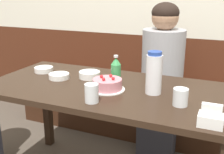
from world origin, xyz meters
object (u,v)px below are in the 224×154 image
object	(u,v)px
glass_tumbler_short	(92,93)
glass_water_tall	(180,97)
bowl_side_dish	(90,75)
person_teal_shirt	(162,83)
soju_bottle	(116,70)
bowl_rice_small	(44,69)
birthday_cake	(107,84)
napkin_holder	(211,118)
bowl_soup_white	(59,76)
water_pitcher	(154,73)
bench_seat	(144,113)

from	to	relation	value
glass_tumbler_short	glass_water_tall	bearing A→B (deg)	17.73
bowl_side_dish	glass_tumbler_short	size ratio (longest dim) A/B	1.42
bowl_side_dish	person_teal_shirt	world-z (taller)	person_teal_shirt
soju_bottle	bowl_rice_small	xyz separation A→B (m)	(-0.58, 0.02, -0.07)
soju_bottle	person_teal_shirt	xyz separation A→B (m)	(0.18, 0.54, -0.23)
birthday_cake	napkin_holder	distance (m)	0.66
bowl_soup_white	water_pitcher	bearing A→B (deg)	-1.97
soju_bottle	glass_tumbler_short	size ratio (longest dim) A/B	1.78
birthday_cake	water_pitcher	distance (m)	0.29
bowl_soup_white	glass_tumbler_short	size ratio (longest dim) A/B	1.37
bench_seat	glass_tumbler_short	world-z (taller)	glass_tumbler_short
birthday_cake	napkin_holder	bearing A→B (deg)	-22.16
bowl_side_dish	person_teal_shirt	distance (m)	0.67
bench_seat	water_pitcher	distance (m)	1.10
birthday_cake	person_teal_shirt	xyz separation A→B (m)	(0.17, 0.69, -0.18)
bench_seat	bowl_rice_small	distance (m)	1.07
bowl_side_dish	bowl_rice_small	bearing A→B (deg)	-179.58
bench_seat	bowl_rice_small	world-z (taller)	bowl_rice_small
bowl_soup_white	glass_tumbler_short	xyz separation A→B (m)	(0.40, -0.29, 0.03)
birthday_cake	glass_tumbler_short	distance (m)	0.21
napkin_holder	person_teal_shirt	world-z (taller)	person_teal_shirt
bowl_soup_white	glass_tumbler_short	bearing A→B (deg)	-35.81
soju_bottle	napkin_holder	size ratio (longest dim) A/B	1.66
bench_seat	soju_bottle	distance (m)	0.96
glass_water_tall	person_teal_shirt	world-z (taller)	person_teal_shirt
napkin_holder	bowl_soup_white	distance (m)	1.06
bowl_side_dish	water_pitcher	bearing A→B (deg)	-13.78
bench_seat	soju_bottle	xyz separation A→B (m)	(0.02, -0.73, 0.62)
birthday_cake	bowl_side_dish	xyz separation A→B (m)	(-0.21, 0.17, -0.01)
bowl_side_dish	bench_seat	bearing A→B (deg)	75.12
napkin_holder	glass_tumbler_short	xyz separation A→B (m)	(-0.61, 0.04, 0.01)
birthday_cake	soju_bottle	bearing A→B (deg)	92.50
glass_water_tall	glass_tumbler_short	world-z (taller)	glass_tumbler_short
soju_bottle	bowl_soup_white	world-z (taller)	soju_bottle
glass_water_tall	person_teal_shirt	xyz separation A→B (m)	(-0.27, 0.76, -0.19)
bowl_side_dish	glass_tumbler_short	xyz separation A→B (m)	(0.21, -0.38, 0.03)
water_pitcher	bowl_side_dish	bearing A→B (deg)	166.22
napkin_holder	glass_water_tall	world-z (taller)	napkin_holder
birthday_cake	glass_tumbler_short	world-z (taller)	glass_tumbler_short
birthday_cake	water_pitcher	world-z (taller)	water_pitcher
bowl_rice_small	bowl_side_dish	bearing A→B (deg)	0.42
birthday_cake	bench_seat	bearing A→B (deg)	91.45
napkin_holder	bowl_side_dish	xyz separation A→B (m)	(-0.83, 0.42, -0.02)
bowl_rice_small	person_teal_shirt	world-z (taller)	person_teal_shirt
soju_bottle	bowl_side_dish	xyz separation A→B (m)	(-0.20, 0.02, -0.06)
bowl_rice_small	bench_seat	bearing A→B (deg)	51.47
water_pitcher	birthday_cake	bearing A→B (deg)	-168.63
water_pitcher	glass_water_tall	xyz separation A→B (m)	(0.18, -0.12, -0.08)
birthday_cake	person_teal_shirt	distance (m)	0.74
soju_bottle	bowl_side_dish	distance (m)	0.22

